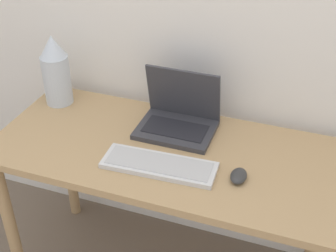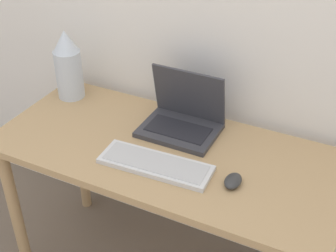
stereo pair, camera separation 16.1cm
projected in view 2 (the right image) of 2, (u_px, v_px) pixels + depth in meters
The scene contains 5 objects.
desk at pixel (166, 169), 1.79m from camera, with size 1.30×0.58×0.72m.
laptop at pixel (183, 117), 1.82m from camera, with size 0.29×0.23×0.24m.
keyboard at pixel (156, 164), 1.64m from camera, with size 0.41×0.15×0.02m.
mouse at pixel (233, 181), 1.55m from camera, with size 0.06×0.09×0.03m.
vase at pixel (68, 65), 1.98m from camera, with size 0.11×0.11×0.30m.
Camera 2 is at (0.63, -0.96, 1.75)m, focal length 50.00 mm.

